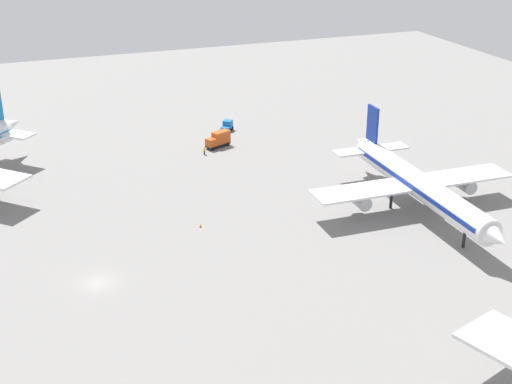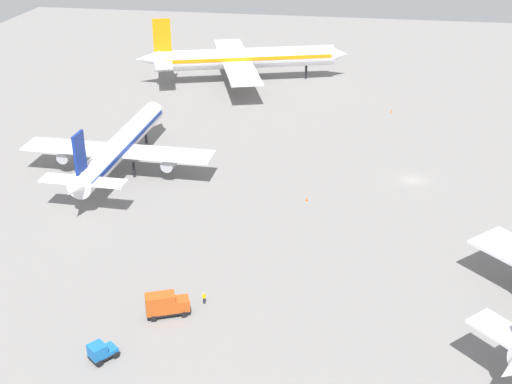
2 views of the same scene
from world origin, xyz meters
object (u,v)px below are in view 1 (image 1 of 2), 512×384
at_px(airplane_at_gate, 418,184).
at_px(catering_truck, 219,139).
at_px(ground_crew_worker, 204,151).
at_px(safety_cone_mid_apron, 200,226).
at_px(baggage_tug, 227,126).

distance_m(airplane_at_gate, catering_truck, 48.05).
relative_size(catering_truck, ground_crew_worker, 3.53).
xyz_separation_m(ground_crew_worker, safety_cone_mid_apron, (32.36, -10.56, -0.55)).
bearing_deg(baggage_tug, safety_cone_mid_apron, -165.21).
bearing_deg(safety_cone_mid_apron, catering_truck, 157.54).
relative_size(airplane_at_gate, safety_cone_mid_apron, 76.19).
distance_m(airplane_at_gate, baggage_tug, 55.10).
xyz_separation_m(airplane_at_gate, baggage_tug, (-52.50, -16.27, -3.91)).
xyz_separation_m(airplane_at_gate, ground_crew_worker, (-39.48, -25.65, -4.21)).
height_order(airplane_at_gate, safety_cone_mid_apron, airplane_at_gate).
bearing_deg(ground_crew_worker, catering_truck, -105.55).
bearing_deg(baggage_tug, catering_truck, -169.67).
xyz_separation_m(airplane_at_gate, catering_truck, (-42.88, -21.42, -3.37)).
height_order(ground_crew_worker, safety_cone_mid_apron, ground_crew_worker).
bearing_deg(airplane_at_gate, ground_crew_worker, -145.84).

